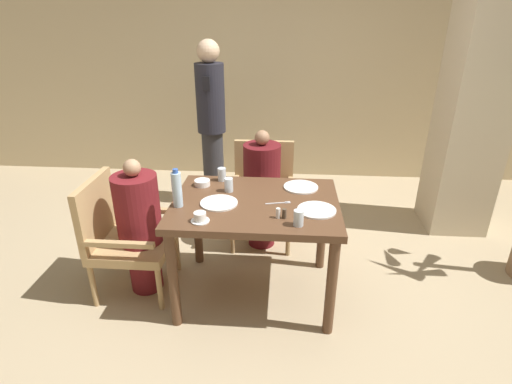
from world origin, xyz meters
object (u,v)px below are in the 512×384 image
at_px(plate_main_left, 301,187).
at_px(plate_main_right, 219,203).
at_px(glass_tall_mid, 299,218).
at_px(glass_tall_near, 229,185).
at_px(diner_in_left_chair, 140,226).
at_px(chair_far_side, 263,190).
at_px(bowl_small, 202,183).
at_px(diner_in_far_chair, 262,189).
at_px(teacup_with_saucer, 200,217).
at_px(chair_left_side, 122,233).
at_px(plate_dessert_center, 317,210).
at_px(glass_tall_far, 222,174).
at_px(water_bottle, 177,189).
at_px(standing_host, 211,120).

height_order(plate_main_left, plate_main_right, same).
height_order(plate_main_right, glass_tall_mid, glass_tall_mid).
bearing_deg(glass_tall_near, diner_in_left_chair, -166.80).
distance_m(chair_far_side, glass_tall_mid, 1.26).
height_order(diner_in_left_chair, bowl_small, diner_in_left_chair).
bearing_deg(diner_in_far_chair, teacup_with_saucer, -107.43).
bearing_deg(chair_left_side, glass_tall_mid, -14.00).
bearing_deg(plate_dessert_center, plate_main_left, 104.25).
distance_m(chair_left_side, bowl_small, 0.70).
distance_m(bowl_small, glass_tall_mid, 0.91).
xyz_separation_m(plate_dessert_center, bowl_small, (-0.83, 0.36, 0.02)).
bearing_deg(plate_main_left, chair_far_side, 117.86).
xyz_separation_m(chair_left_side, bowl_small, (0.57, 0.24, 0.32)).
xyz_separation_m(chair_left_side, glass_tall_far, (0.71, 0.35, 0.35)).
bearing_deg(teacup_with_saucer, bowl_small, 100.02).
bearing_deg(plate_main_right, glass_tall_far, 95.83).
bearing_deg(plate_main_right, diner_in_far_chair, 72.32).
distance_m(plate_main_right, water_bottle, 0.30).
distance_m(chair_left_side, teacup_with_saucer, 0.81).
bearing_deg(diner_in_left_chair, glass_tall_mid, -15.72).
distance_m(teacup_with_saucer, water_bottle, 0.29).
bearing_deg(glass_tall_mid, chair_far_side, 103.73).
relative_size(diner_in_far_chair, glass_tall_far, 10.59).
distance_m(glass_tall_near, glass_tall_far, 0.21).
relative_size(diner_in_far_chair, water_bottle, 4.04).
height_order(diner_in_left_chair, glass_tall_far, diner_in_left_chair).
bearing_deg(diner_in_far_chair, standing_host, 124.04).
height_order(bowl_small, water_bottle, water_bottle).
bearing_deg(chair_left_side, water_bottle, -13.28).
height_order(standing_host, plate_main_right, standing_host).
bearing_deg(plate_main_left, diner_in_far_chair, 124.95).
bearing_deg(bowl_small, diner_in_far_chair, 48.00).
height_order(plate_main_right, teacup_with_saucer, teacup_with_saucer).
xyz_separation_m(diner_in_far_chair, plate_main_left, (0.32, -0.46, 0.23)).
relative_size(plate_main_left, bowl_small, 2.18).
relative_size(diner_in_left_chair, plate_main_left, 4.13).
relative_size(plate_main_right, bowl_small, 2.18).
distance_m(plate_main_right, glass_tall_far, 0.41).
xyz_separation_m(plate_main_right, glass_tall_near, (0.04, 0.21, 0.04)).
xyz_separation_m(plate_main_left, bowl_small, (-0.74, -0.01, 0.02)).
bearing_deg(plate_main_right, diner_in_left_chair, 174.41).
xyz_separation_m(standing_host, plate_main_right, (0.34, -1.64, -0.15)).
relative_size(diner_in_left_chair, plate_dessert_center, 4.13).
xyz_separation_m(plate_main_right, water_bottle, (-0.27, -0.05, 0.12)).
xyz_separation_m(standing_host, plate_main_left, (0.90, -1.32, -0.15)).
bearing_deg(teacup_with_saucer, glass_tall_far, 86.96).
xyz_separation_m(plate_main_right, glass_tall_far, (-0.04, 0.41, 0.04)).
relative_size(chair_far_side, glass_tall_far, 8.77).
xyz_separation_m(diner_in_far_chair, plate_main_right, (-0.25, -0.77, 0.23)).
distance_m(diner_in_left_chair, bowl_small, 0.55).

